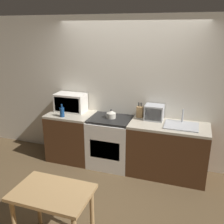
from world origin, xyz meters
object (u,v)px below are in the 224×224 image
object	(u,v)px
microwave	(71,103)
dining_table	(53,200)
kettle	(111,114)
bottle	(62,112)
stove_range	(110,142)
toaster_oven	(154,112)

from	to	relation	value
microwave	dining_table	bearing A→B (deg)	-68.14
kettle	bottle	xyz separation A→B (m)	(-0.84, -0.21, 0.02)
dining_table	stove_range	bearing A→B (deg)	89.59
bottle	microwave	bearing A→B (deg)	89.49
bottle	dining_table	size ratio (longest dim) A/B	0.27
kettle	dining_table	world-z (taller)	kettle
dining_table	kettle	bearing A→B (deg)	89.30
stove_range	kettle	bearing A→B (deg)	57.82
stove_range	toaster_oven	size ratio (longest dim) A/B	2.93
stove_range	bottle	size ratio (longest dim) A/B	3.99
toaster_oven	microwave	bearing A→B (deg)	-178.62
microwave	dining_table	size ratio (longest dim) A/B	0.66
toaster_oven	dining_table	distance (m)	2.23
dining_table	microwave	bearing A→B (deg)	111.86
kettle	dining_table	bearing A→B (deg)	-90.70
kettle	microwave	xyz separation A→B (m)	(-0.83, 0.11, 0.10)
stove_range	toaster_oven	xyz separation A→B (m)	(0.72, 0.16, 0.58)
microwave	bottle	xyz separation A→B (m)	(-0.00, -0.32, -0.08)
bottle	stove_range	bearing A→B (deg)	13.35
kettle	bottle	bearing A→B (deg)	-165.79
stove_range	dining_table	xyz separation A→B (m)	(-0.01, -1.89, 0.16)
microwave	stove_range	bearing A→B (deg)	-8.75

